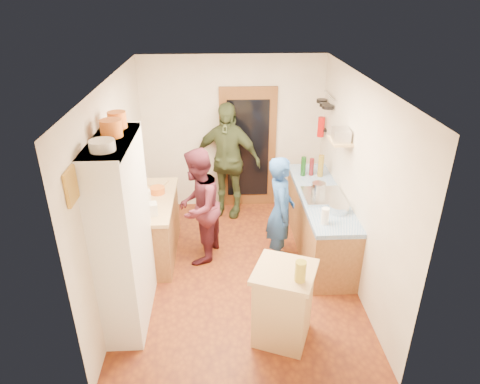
{
  "coord_description": "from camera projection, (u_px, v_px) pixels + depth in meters",
  "views": [
    {
      "loc": [
        -0.23,
        -4.86,
        3.58
      ],
      "look_at": [
        0.03,
        0.15,
        1.13
      ],
      "focal_mm": 32.0,
      "sensor_mm": 36.0,
      "label": 1
    }
  ],
  "objects": [
    {
      "name": "pan_hang_a",
      "position": [
        328.0,
        107.0,
        6.37
      ],
      "size": [
        0.18,
        0.18,
        0.05
      ],
      "primitive_type": "cylinder",
      "color": "black",
      "rests_on": "pan_rail"
    },
    {
      "name": "mixing_bowl",
      "position": [
        339.0,
        208.0,
        5.55
      ],
      "size": [
        0.32,
        0.32,
        0.1
      ],
      "primitive_type": "cylinder",
      "rotation": [
        0.0,
        0.0,
        -0.21
      ],
      "color": "silver",
      "rests_on": "right_counter_top"
    },
    {
      "name": "toaster",
      "position": [
        149.0,
        209.0,
        5.46
      ],
      "size": [
        0.24,
        0.19,
        0.16
      ],
      "primitive_type": "cube",
      "rotation": [
        0.0,
        0.0,
        0.23
      ],
      "color": "white",
      "rests_on": "left_counter_top"
    },
    {
      "name": "kettle",
      "position": [
        145.0,
        197.0,
        5.73
      ],
      "size": [
        0.19,
        0.19,
        0.19
      ],
      "primitive_type": "cylinder",
      "rotation": [
        0.0,
        0.0,
        0.1
      ],
      "color": "white",
      "rests_on": "left_counter_top"
    },
    {
      "name": "person_hob",
      "position": [
        283.0,
        212.0,
        5.8
      ],
      "size": [
        0.4,
        0.59,
        1.57
      ],
      "primitive_type": "imported",
      "rotation": [
        0.0,
        0.0,
        1.53
      ],
      "color": "navy",
      "rests_on": "ground"
    },
    {
      "name": "bottle_c",
      "position": [
        321.0,
        166.0,
        6.52
      ],
      "size": [
        0.1,
        0.1,
        0.34
      ],
      "primitive_type": "cylinder",
      "rotation": [
        0.0,
        0.0,
        -0.21
      ],
      "color": "olive",
      "rests_on": "right_counter_top"
    },
    {
      "name": "person_back",
      "position": [
        228.0,
        160.0,
        7.0
      ],
      "size": [
        1.22,
        0.82,
        1.93
      ],
      "primitive_type": "imported",
      "rotation": [
        0.0,
        0.0,
        -0.33
      ],
      "color": "#353F24",
      "rests_on": "ground"
    },
    {
      "name": "left_counter_base",
      "position": [
        153.0,
        229.0,
        6.1
      ],
      "size": [
        0.6,
        1.4,
        0.85
      ],
      "primitive_type": "cube",
      "color": "#9E6A39",
      "rests_on": "ground"
    },
    {
      "name": "wall_right",
      "position": [
        357.0,
        182.0,
        5.44
      ],
      "size": [
        0.02,
        4.0,
        2.6
      ],
      "primitive_type": "cube",
      "color": "beige",
      "rests_on": "ground"
    },
    {
      "name": "wall_back",
      "position": [
        233.0,
        134.0,
        7.17
      ],
      "size": [
        3.0,
        0.02,
        2.6
      ],
      "primitive_type": "cube",
      "color": "beige",
      "rests_on": "ground"
    },
    {
      "name": "ext_bracket",
      "position": [
        324.0,
        130.0,
        6.89
      ],
      "size": [
        0.06,
        0.1,
        0.04
      ],
      "primitive_type": "cube",
      "color": "black",
      "rests_on": "wall_right"
    },
    {
      "name": "bottle_a",
      "position": [
        303.0,
        166.0,
        6.56
      ],
      "size": [
        0.1,
        0.1,
        0.3
      ],
      "primitive_type": "cylinder",
      "rotation": [
        0.0,
        0.0,
        -0.29
      ],
      "color": "#143F14",
      "rests_on": "right_counter_top"
    },
    {
      "name": "paper_towel",
      "position": [
        325.0,
        216.0,
        5.25
      ],
      "size": [
        0.1,
        0.1,
        0.21
      ],
      "primitive_type": "cylinder",
      "rotation": [
        0.0,
        0.0,
        -0.01
      ],
      "color": "white",
      "rests_on": "right_counter_top"
    },
    {
      "name": "oil_jar",
      "position": [
        300.0,
        271.0,
        4.22
      ],
      "size": [
        0.14,
        0.14,
        0.22
      ],
      "primitive_type": "cylinder",
      "rotation": [
        0.0,
        0.0,
        -0.38
      ],
      "color": "#AD9E2D",
      "rests_on": "island_top"
    },
    {
      "name": "door_glass",
      "position": [
        248.0,
        149.0,
        7.23
      ],
      "size": [
        0.7,
        0.02,
        1.7
      ],
      "primitive_type": "cube",
      "color": "black",
      "rests_on": "door_frame"
    },
    {
      "name": "pan_hang_c",
      "position": [
        322.0,
        101.0,
        6.73
      ],
      "size": [
        0.17,
        0.17,
        0.05
      ],
      "primitive_type": "cylinder",
      "color": "black",
      "rests_on": "pan_rail"
    },
    {
      "name": "picture_frame",
      "position": [
        71.0,
        186.0,
        3.58
      ],
      "size": [
        0.03,
        0.25,
        0.3
      ],
      "primitive_type": "cube",
      "color": "gold",
      "rests_on": "wall_left"
    },
    {
      "name": "island_top",
      "position": [
        285.0,
        272.0,
        4.44
      ],
      "size": [
        0.81,
        0.81,
        0.05
      ],
      "primitive_type": "cube",
      "rotation": [
        0.0,
        0.0,
        -0.38
      ],
      "color": "tan",
      "rests_on": "island_base"
    },
    {
      "name": "wall_front",
      "position": [
        250.0,
        287.0,
        3.57
      ],
      "size": [
        3.0,
        0.02,
        2.6
      ],
      "primitive_type": "cube",
      "color": "beige",
      "rests_on": "ground"
    },
    {
      "name": "ceiling",
      "position": [
        238.0,
        79.0,
        4.79
      ],
      "size": [
        3.0,
        4.0,
        0.02
      ],
      "primitive_type": "cube",
      "color": "silver",
      "rests_on": "ground"
    },
    {
      "name": "hutch_top_shelf",
      "position": [
        111.0,
        141.0,
        4.21
      ],
      "size": [
        0.4,
        1.14,
        0.04
      ],
      "primitive_type": "cube",
      "color": "white",
      "rests_on": "hutch_body"
    },
    {
      "name": "right_counter_base",
      "position": [
        319.0,
        223.0,
        6.26
      ],
      "size": [
        0.6,
        2.2,
        0.84
      ],
      "primitive_type": "cube",
      "color": "#9E6A39",
      "rests_on": "ground"
    },
    {
      "name": "pot_on_hob",
      "position": [
        319.0,
        187.0,
        6.0
      ],
      "size": [
        0.2,
        0.2,
        0.13
      ],
      "primitive_type": "cylinder",
      "color": "silver",
      "rests_on": "hob"
    },
    {
      "name": "chopping_board",
      "position": [
        156.0,
        183.0,
        6.34
      ],
      "size": [
        0.35,
        0.3,
        0.02
      ],
      "primitive_type": "cube",
      "rotation": [
        0.0,
        0.0,
        -0.29
      ],
      "color": "tan",
      "rests_on": "left_counter_top"
    },
    {
      "name": "left_counter_top",
      "position": [
        150.0,
        201.0,
        5.91
      ],
      "size": [
        0.64,
        1.44,
        0.05
      ],
      "primitive_type": "cube",
      "color": "tan",
      "rests_on": "left_counter_base"
    },
    {
      "name": "wall_shelf",
      "position": [
        340.0,
        141.0,
        5.66
      ],
      "size": [
        0.26,
        0.42,
        0.03
      ],
      "primitive_type": "cube",
      "color": "tan",
      "rests_on": "wall_right"
    },
    {
      "name": "wall_left",
      "position": [
        117.0,
        188.0,
        5.3
      ],
      "size": [
        0.02,
        4.0,
        2.6
      ],
      "primitive_type": "cube",
      "color": "beige",
      "rests_on": "ground"
    },
    {
      "name": "hutch_body",
      "position": [
        124.0,
        235.0,
        4.68
      ],
      "size": [
        0.4,
        1.2,
        2.2
      ],
      "primitive_type": "cube",
      "color": "white",
      "rests_on": "ground"
    },
    {
      "name": "cutting_board",
      "position": [
        281.0,
        268.0,
        4.49
      ],
      "size": [
        0.43,
        0.39,
        0.02
      ],
      "primitive_type": "cube",
      "rotation": [
        0.0,
        0.0,
        -0.38
      ],
      "color": "white",
      "rests_on": "island_top"
    },
    {
      "name": "floor",
      "position": [
        239.0,
        270.0,
        5.95
      ],
      "size": [
        3.0,
        4.0,
        0.02
      ],
      "primitive_type": "cube",
      "color": "brown",
      "rests_on": "ground"
    },
    {
      "name": "fire_extinguisher",
      "position": [
        321.0,
        127.0,
        6.87
      ],
      "size": [
        0.11,
        0.11,
        0.32
      ],
      "primitive_type": "cylinder",
      "color": "red",
      "rests_on": "wall_right"
    },
    {
      "name": "orange_pot_b",
      "position": [
        117.0,
        120.0,
        4.5
      ],
      "size": [
        0.19,
        0.19,
        0.17
      ],
      "primitive_type": "cylinder",
      "color": "orange",
      "rests_on": "hutch_top_shelf"
    },
    {
      "name": "plate_stack",
      "position": [
        102.0,
        145.0,
        3.9
      ],
      "size": [
        0.24,
        0.24,
        0.1
      ],
      "primitive_type": "cylinder",
      "color": "white",
      "rests_on": "hutch_top_shelf"
    },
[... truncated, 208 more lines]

